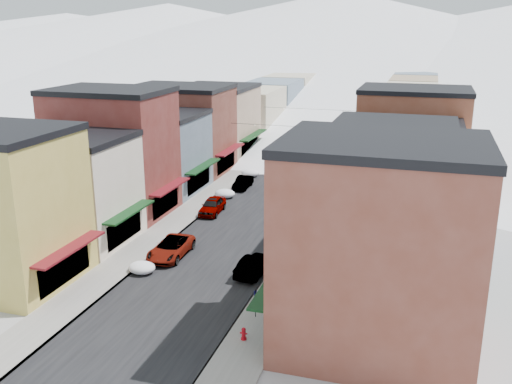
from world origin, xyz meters
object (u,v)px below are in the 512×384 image
Objects in this scene: car_white_suv at (171,248)px; car_dark_hatch at (243,183)px; fire_hydrant at (244,334)px; car_silver_sedan at (212,206)px; streetlamp_near at (309,196)px; car_green_sedan at (255,265)px; trash_can at (299,228)px.

car_dark_hatch is (-0.62, 20.81, -0.07)m from car_white_suv.
car_white_suv is at bearing 132.50° from fire_hydrant.
car_silver_sedan is 9.94m from streetlamp_near.
car_green_sedan is (7.60, -1.25, -0.01)m from car_white_suv.
car_white_suv is 1.31× the size of car_dark_hatch.
car_dark_hatch is at bearing 137.24° from streetlamp_near.
streetlamp_near is (9.00, 11.92, 1.81)m from car_white_suv.
trash_can is 4.57m from streetlamp_near.
fire_hydrant is 18.44m from trash_can.
car_silver_sedan reaches higher than car_white_suv.
trash_can is (8.99, 7.75, -0.08)m from car_white_suv.
car_white_suv is at bearing -89.27° from car_dark_hatch.
fire_hydrant is at bearing -67.97° from car_silver_sedan.
fire_hydrant is at bearing -48.78° from car_white_suv.
car_silver_sedan is 24.45m from fire_hydrant.
car_dark_hatch is 1.09× the size of streetlamp_near.
streetlamp_near is at bearing -0.42° from car_silver_sedan.
car_silver_sedan is 1.12× the size of car_dark_hatch.
car_white_suv is at bearing -89.67° from car_silver_sedan.
car_dark_hatch is at bearing -62.10° from car_green_sedan.
trash_can is at bearing -91.31° from car_green_sedan.
car_dark_hatch is at bearing 85.62° from car_silver_sedan.
car_white_suv is 1.42× the size of streetlamp_near.
streetlamp_near reaches higher than car_green_sedan.
car_green_sedan is (8.22, -22.07, 0.06)m from car_dark_hatch.
fire_hydrant is at bearing 110.46° from car_green_sedan.
car_green_sedan is at bearing -70.55° from car_dark_hatch.
car_dark_hatch is at bearing 108.28° from fire_hydrant.
car_white_suv is 5.26× the size of trash_can.
car_dark_hatch is 33.16m from fire_hydrant.
fire_hydrant is (2.17, -9.42, -0.24)m from car_green_sedan.
fire_hydrant is 0.21× the size of streetlamp_near.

